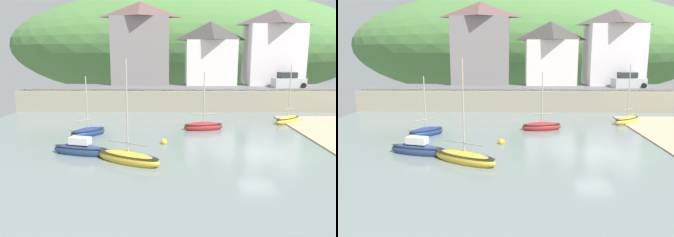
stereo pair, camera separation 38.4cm
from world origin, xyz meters
TOP-DOWN VIEW (x-y plane):
  - quay_seawall at (0.00, 17.50)m, footprint 48.00×9.40m
  - hillside_backdrop at (-1.79, 55.20)m, footprint 80.00×44.00m
  - waterfront_building_left at (-10.21, 25.20)m, footprint 8.16×4.96m
  - waterfront_building_centre at (-0.52, 25.20)m, footprint 7.08×5.74m
  - waterfront_building_right at (8.22, 25.20)m, footprint 7.69×6.21m
  - rowboat_small_beached at (-12.09, -0.46)m, footprint 4.10×1.95m
  - sailboat_nearest_shore at (-12.88, 4.74)m, footprint 3.14×3.12m
  - fishing_boat_green at (-8.67, -2.11)m, footprint 4.57×3.18m
  - sailboat_white_hull at (5.47, 9.99)m, footprint 3.45×3.02m
  - sailboat_far_left at (-3.10, 7.01)m, footprint 3.74×1.88m
  - parked_car_near_slipway at (9.06, 20.70)m, footprint 4.27×2.15m
  - mooring_buoy at (-6.53, 2.28)m, footprint 0.47×0.47m

SIDE VIEW (x-z plane):
  - mooring_buoy at x=-6.53m, z-range -0.09..0.38m
  - sailboat_nearest_shore at x=-12.88m, z-range -2.26..2.84m
  - sailboat_far_left at x=-3.10m, z-range -2.37..2.97m
  - sailboat_white_hull at x=5.47m, z-range -2.61..3.23m
  - fishing_boat_green at x=-8.67m, z-range -3.00..3.64m
  - rowboat_small_beached at x=-12.09m, z-range -0.36..1.07m
  - quay_seawall at x=0.00m, z-range 0.16..2.56m
  - parked_car_near_slipway at x=9.06m, z-range 2.23..4.18m
  - waterfront_building_centre at x=-0.52m, z-range 2.49..11.11m
  - waterfront_building_right at x=8.22m, z-range 2.48..12.67m
  - waterfront_building_left at x=-10.21m, z-range 2.49..13.71m
  - hillside_backdrop at x=-1.79m, z-range -3.57..20.25m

